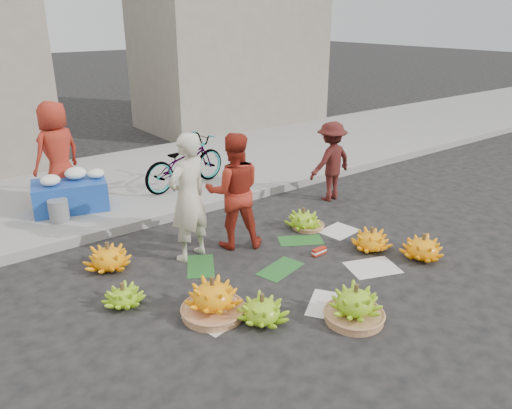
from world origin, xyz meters
TOP-DOWN VIEW (x-y plane):
  - ground at (0.00, 0.00)m, footprint 80.00×80.00m
  - curb at (0.00, 2.20)m, footprint 40.00×0.25m
  - sidewalk at (0.00, 4.30)m, footprint 40.00×4.00m
  - building_right at (4.50, 7.70)m, footprint 5.00×3.00m
  - newspaper_scatter at (0.00, -0.80)m, footprint 3.20×1.80m
  - banana_leaves at (-0.10, 0.20)m, footprint 2.00×1.00m
  - banana_bunch_0 at (-1.38, -0.57)m, footprint 0.80×0.80m
  - banana_bunch_1 at (-1.02, -1.00)m, footprint 0.58×0.58m
  - banana_bunch_2 at (-0.20, -1.58)m, footprint 0.71×0.71m
  - banana_bunch_3 at (1.65, -1.12)m, footprint 0.62×0.62m
  - banana_bunch_4 at (1.29, -0.52)m, footprint 0.67×0.67m
  - banana_bunch_5 at (1.03, 0.62)m, footprint 0.60×0.60m
  - banana_bunch_6 at (-2.09, 0.21)m, footprint 0.44×0.44m
  - banana_bunch_7 at (-1.89, 1.17)m, footprint 0.69×0.69m
  - basket_spare at (1.10, 0.58)m, footprint 0.52×0.52m
  - incense_stack at (0.59, -0.20)m, footprint 0.23×0.08m
  - vendor_cream at (-0.86, 0.82)m, footprint 0.72×0.57m
  - vendor_red at (-0.16, 0.77)m, footprint 1.00×0.93m
  - man_striped at (2.29, 1.32)m, footprint 0.93×0.56m
  - flower_table at (-1.67, 3.30)m, footprint 1.28×0.97m
  - grey_bucket at (-1.99, 2.90)m, footprint 0.30×0.30m
  - flower_vendor at (-1.67, 3.74)m, footprint 0.98×0.80m
  - bicycle at (0.39, 3.18)m, footprint 0.91×1.85m

SIDE VIEW (x-z plane):
  - ground at x=0.00m, z-range 0.00..0.00m
  - newspaper_scatter at x=0.00m, z-range 0.00..0.01m
  - banana_leaves at x=-0.10m, z-range 0.00..0.01m
  - basket_spare at x=1.10m, z-range 0.00..0.06m
  - incense_stack at x=0.59m, z-range 0.01..0.10m
  - sidewalk at x=0.00m, z-range 0.00..0.12m
  - curb at x=0.00m, z-range 0.00..0.15m
  - banana_bunch_6 at x=-2.09m, z-range -0.02..0.26m
  - banana_bunch_5 at x=1.03m, z-range -0.02..0.32m
  - banana_bunch_1 at x=-1.02m, z-range -0.02..0.33m
  - banana_bunch_4 at x=1.29m, z-range -0.02..0.33m
  - banana_bunch_3 at x=1.65m, z-range -0.02..0.35m
  - banana_bunch_7 at x=-1.89m, z-range -0.02..0.35m
  - banana_bunch_2 at x=-0.20m, z-range -0.03..0.41m
  - banana_bunch_0 at x=-1.38m, z-range -0.03..0.44m
  - grey_bucket at x=-1.99m, z-range 0.12..0.46m
  - flower_table at x=-1.67m, z-range 0.06..0.73m
  - bicycle at x=0.39m, z-range 0.12..1.05m
  - man_striped at x=2.29m, z-range 0.00..1.41m
  - vendor_red at x=-0.16m, z-range 0.00..1.66m
  - vendor_cream at x=-0.86m, z-range 0.00..1.74m
  - flower_vendor at x=-1.67m, z-range 0.12..1.84m
  - building_right at x=4.50m, z-range 0.00..5.00m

